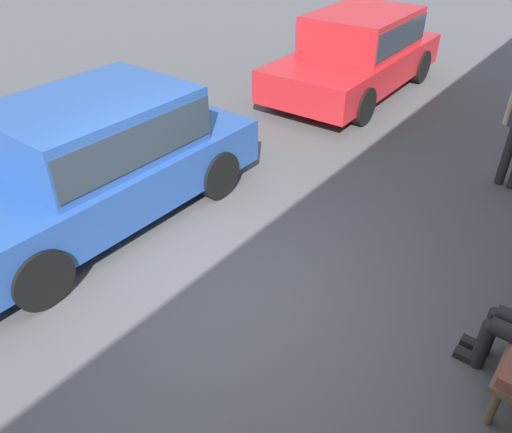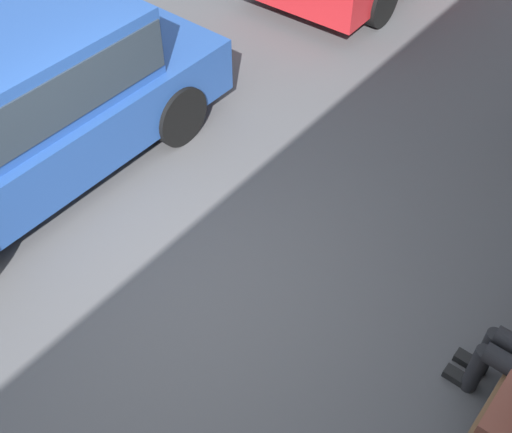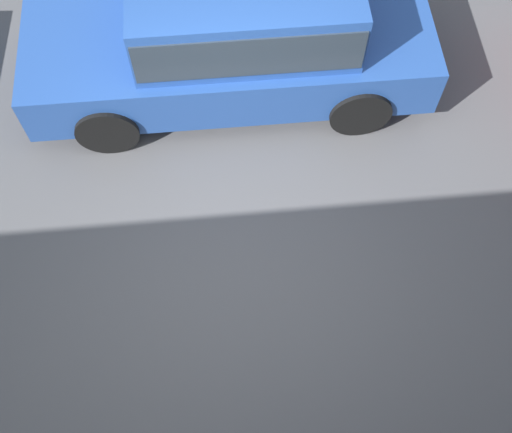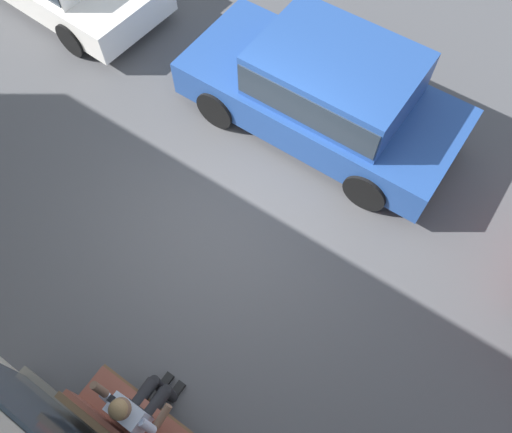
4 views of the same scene
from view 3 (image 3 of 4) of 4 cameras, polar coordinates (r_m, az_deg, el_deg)
ground_plane at (r=6.39m, az=-1.96°, el=-3.23°), size 60.00×60.00×0.00m
parked_car_mid at (r=6.98m, az=-1.93°, el=17.00°), size 4.29×1.97×1.55m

